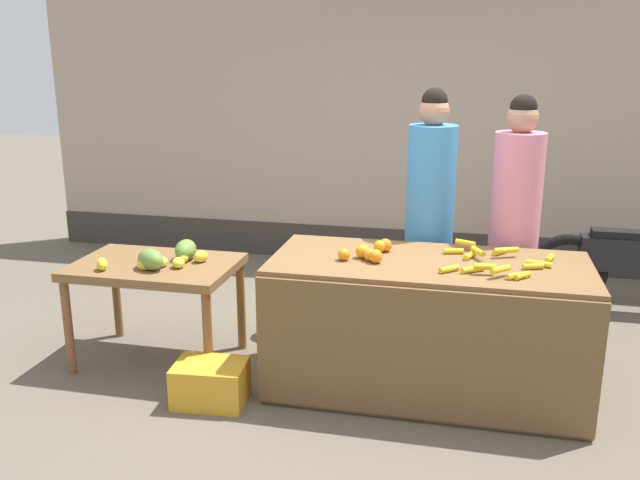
% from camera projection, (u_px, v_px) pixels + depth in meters
% --- Properties ---
extents(ground_plane, '(24.00, 24.00, 0.00)m').
position_uv_depth(ground_plane, '(366.00, 381.00, 4.47)').
color(ground_plane, '#665B4C').
extents(market_wall_back, '(7.83, 0.23, 2.97)m').
position_uv_depth(market_wall_back, '(412.00, 122.00, 6.70)').
color(market_wall_back, tan).
rests_on(market_wall_back, ground).
extents(fruit_stall_counter, '(1.97, 0.89, 0.87)m').
position_uv_depth(fruit_stall_counter, '(426.00, 327.00, 4.26)').
color(fruit_stall_counter, brown).
rests_on(fruit_stall_counter, ground).
extents(side_table_wooden, '(1.10, 0.74, 0.72)m').
position_uv_depth(side_table_wooden, '(155.00, 275.00, 4.62)').
color(side_table_wooden, brown).
rests_on(side_table_wooden, ground).
extents(banana_bunch_pile, '(0.70, 0.63, 0.07)m').
position_uv_depth(banana_bunch_pile, '(495.00, 260.00, 4.08)').
color(banana_bunch_pile, yellow).
rests_on(banana_bunch_pile, fruit_stall_counter).
extents(orange_pile, '(0.31, 0.35, 0.09)m').
position_uv_depth(orange_pile, '(371.00, 251.00, 4.22)').
color(orange_pile, orange).
rests_on(orange_pile, fruit_stall_counter).
extents(mango_papaya_pile, '(0.68, 0.53, 0.14)m').
position_uv_depth(mango_papaya_pile, '(166.00, 257.00, 4.53)').
color(mango_papaya_pile, yellow).
rests_on(mango_papaya_pile, side_table_wooden).
extents(vendor_woman_blue_shirt, '(0.34, 0.34, 1.89)m').
position_uv_depth(vendor_woman_blue_shirt, '(429.00, 221.00, 4.79)').
color(vendor_woman_blue_shirt, '#33333D').
rests_on(vendor_woman_blue_shirt, ground).
extents(vendor_woman_pink_shirt, '(0.34, 0.34, 1.85)m').
position_uv_depth(vendor_woman_pink_shirt, '(514.00, 229.00, 4.65)').
color(vendor_woman_pink_shirt, '#33333D').
rests_on(vendor_woman_pink_shirt, ground).
extents(parked_motorcycle, '(1.60, 0.18, 0.88)m').
position_uv_depth(parked_motorcycle, '(628.00, 266.00, 5.58)').
color(parked_motorcycle, black).
rests_on(parked_motorcycle, ground).
extents(produce_crate, '(0.47, 0.36, 0.26)m').
position_uv_depth(produce_crate, '(211.00, 383.00, 4.17)').
color(produce_crate, gold).
rests_on(produce_crate, ground).
extents(produce_sack, '(0.42, 0.37, 0.54)m').
position_uv_depth(produce_sack, '(293.00, 301.00, 5.16)').
color(produce_sack, tan).
rests_on(produce_sack, ground).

